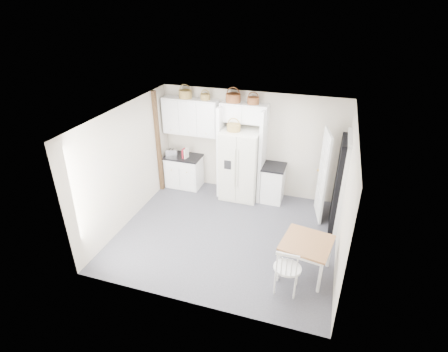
% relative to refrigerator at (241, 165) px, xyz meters
% --- Properties ---
extents(floor, '(4.50, 4.50, 0.00)m').
position_rel_refrigerator_xyz_m(floor, '(0.15, -1.62, -0.88)').
color(floor, '#3C3C41').
rests_on(floor, ground).
extents(ceiling, '(4.50, 4.50, 0.00)m').
position_rel_refrigerator_xyz_m(ceiling, '(0.15, -1.62, 1.72)').
color(ceiling, white).
rests_on(ceiling, wall_back).
extents(wall_back, '(4.50, 0.00, 4.50)m').
position_rel_refrigerator_xyz_m(wall_back, '(0.15, 0.38, 0.42)').
color(wall_back, beige).
rests_on(wall_back, floor).
extents(wall_left, '(0.00, 4.00, 4.00)m').
position_rel_refrigerator_xyz_m(wall_left, '(-2.10, -1.62, 0.42)').
color(wall_left, beige).
rests_on(wall_left, floor).
extents(wall_right, '(0.00, 4.00, 4.00)m').
position_rel_refrigerator_xyz_m(wall_right, '(2.40, -1.62, 0.42)').
color(wall_right, beige).
rests_on(wall_right, floor).
extents(refrigerator, '(0.91, 0.73, 1.77)m').
position_rel_refrigerator_xyz_m(refrigerator, '(0.00, 0.00, 0.00)').
color(refrigerator, silver).
rests_on(refrigerator, floor).
extents(base_cab_left, '(0.89, 0.56, 0.82)m').
position_rel_refrigerator_xyz_m(base_cab_left, '(-1.56, 0.08, -0.47)').
color(base_cab_left, white).
rests_on(base_cab_left, floor).
extents(base_cab_right, '(0.50, 0.60, 0.88)m').
position_rel_refrigerator_xyz_m(base_cab_right, '(0.81, 0.08, -0.44)').
color(base_cab_right, white).
rests_on(base_cab_right, floor).
extents(dining_table, '(0.97, 0.97, 0.70)m').
position_rel_refrigerator_xyz_m(dining_table, '(1.85, -2.30, -0.53)').
color(dining_table, olive).
rests_on(dining_table, floor).
extents(windsor_chair, '(0.48, 0.43, 0.97)m').
position_rel_refrigerator_xyz_m(windsor_chair, '(1.60, -2.83, -0.40)').
color(windsor_chair, white).
rests_on(windsor_chair, floor).
extents(counter_left, '(0.93, 0.60, 0.04)m').
position_rel_refrigerator_xyz_m(counter_left, '(-1.56, 0.08, -0.04)').
color(counter_left, black).
rests_on(counter_left, base_cab_left).
extents(counter_right, '(0.54, 0.64, 0.04)m').
position_rel_refrigerator_xyz_m(counter_right, '(0.81, 0.08, 0.02)').
color(counter_right, black).
rests_on(counter_right, base_cab_right).
extents(toaster, '(0.33, 0.25, 0.20)m').
position_rel_refrigerator_xyz_m(toaster, '(-1.83, -0.02, 0.08)').
color(toaster, silver).
rests_on(toaster, counter_left).
extents(cookbook_red, '(0.04, 0.16, 0.24)m').
position_rel_refrigerator_xyz_m(cookbook_red, '(-1.50, 0.00, 0.10)').
color(cookbook_red, maroon).
rests_on(cookbook_red, counter_left).
extents(cookbook_cream, '(0.07, 0.17, 0.25)m').
position_rel_refrigerator_xyz_m(cookbook_cream, '(-1.43, 0.00, 0.10)').
color(cookbook_cream, beige).
rests_on(cookbook_cream, counter_left).
extents(basket_upper_b, '(0.32, 0.32, 0.19)m').
position_rel_refrigerator_xyz_m(basket_upper_b, '(-1.47, 0.21, 1.56)').
color(basket_upper_b, olive).
rests_on(basket_upper_b, upper_cabinet).
extents(basket_upper_c, '(0.23, 0.23, 0.13)m').
position_rel_refrigerator_xyz_m(basket_upper_c, '(-0.96, 0.21, 1.53)').
color(basket_upper_c, olive).
rests_on(basket_upper_c, upper_cabinet).
extents(basket_bridge_a, '(0.35, 0.35, 0.20)m').
position_rel_refrigerator_xyz_m(basket_bridge_a, '(-0.27, 0.21, 1.56)').
color(basket_bridge_a, brown).
rests_on(basket_bridge_a, bridge_cabinet).
extents(basket_bridge_b, '(0.27, 0.27, 0.15)m').
position_rel_refrigerator_xyz_m(basket_bridge_b, '(0.20, 0.21, 1.54)').
color(basket_bridge_b, brown).
rests_on(basket_bridge_b, bridge_cabinet).
extents(basket_fridge_a, '(0.31, 0.31, 0.17)m').
position_rel_refrigerator_xyz_m(basket_fridge_a, '(-0.16, -0.10, 0.97)').
color(basket_fridge_a, olive).
rests_on(basket_fridge_a, refrigerator).
extents(upper_cabinet, '(1.40, 0.34, 0.90)m').
position_rel_refrigerator_xyz_m(upper_cabinet, '(-1.35, 0.21, 1.02)').
color(upper_cabinet, white).
rests_on(upper_cabinet, wall_back).
extents(bridge_cabinet, '(1.12, 0.34, 0.45)m').
position_rel_refrigerator_xyz_m(bridge_cabinet, '(0.00, 0.21, 1.24)').
color(bridge_cabinet, white).
rests_on(bridge_cabinet, wall_back).
extents(fridge_panel_left, '(0.08, 0.60, 2.30)m').
position_rel_refrigerator_xyz_m(fridge_panel_left, '(-0.51, 0.08, 0.27)').
color(fridge_panel_left, white).
rests_on(fridge_panel_left, floor).
extents(fridge_panel_right, '(0.08, 0.60, 2.30)m').
position_rel_refrigerator_xyz_m(fridge_panel_right, '(0.51, 0.08, 0.27)').
color(fridge_panel_right, white).
rests_on(fridge_panel_right, floor).
extents(trim_post, '(0.09, 0.09, 2.60)m').
position_rel_refrigerator_xyz_m(trim_post, '(-2.05, -0.27, 0.42)').
color(trim_post, '#33220F').
rests_on(trim_post, floor).
extents(doorway_void, '(0.18, 0.85, 2.05)m').
position_rel_refrigerator_xyz_m(doorway_void, '(2.31, -0.62, 0.14)').
color(doorway_void, black).
rests_on(doorway_void, floor).
extents(door_slab, '(0.21, 0.79, 2.05)m').
position_rel_refrigerator_xyz_m(door_slab, '(1.95, -0.28, 0.14)').
color(door_slab, white).
rests_on(door_slab, floor).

